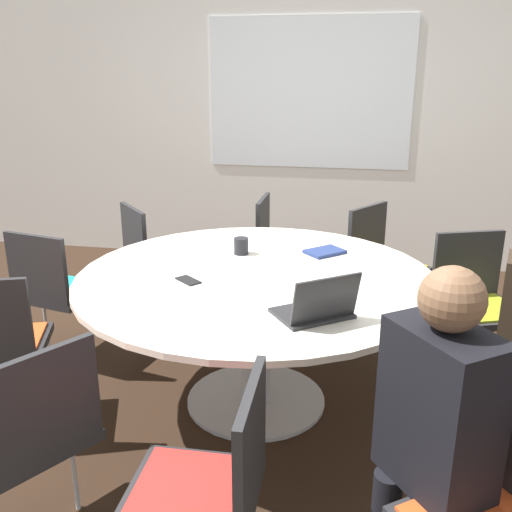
{
  "coord_description": "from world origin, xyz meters",
  "views": [
    {
      "loc": [
        0.52,
        -2.72,
        1.76
      ],
      "look_at": [
        0.0,
        0.0,
        0.85
      ],
      "focal_mm": 40.0,
      "sensor_mm": 36.0,
      "label": 1
    }
  ],
  "objects_px": {
    "chair_4": "(280,244)",
    "laptop": "(317,307)",
    "coffee_cup": "(241,246)",
    "spiral_notebook": "(325,252)",
    "chair_3": "(381,258)",
    "chair_5": "(153,253)",
    "person_0": "(434,419)",
    "handbag": "(335,288)",
    "chair_0": "(507,511)",
    "chair_9": "(211,482)",
    "chair_6": "(55,285)",
    "chair_2": "(475,296)",
    "cell_phone": "(188,280)",
    "chair_8": "(30,428)"
  },
  "relations": [
    {
      "from": "chair_5",
      "to": "coffee_cup",
      "type": "relative_size",
      "value": 9.14
    },
    {
      "from": "chair_5",
      "to": "chair_6",
      "type": "bearing_deg",
      "value": -69.28
    },
    {
      "from": "chair_8",
      "to": "cell_phone",
      "type": "bearing_deg",
      "value": 14.3
    },
    {
      "from": "spiral_notebook",
      "to": "handbag",
      "type": "bearing_deg",
      "value": 88.62
    },
    {
      "from": "chair_6",
      "to": "chair_8",
      "type": "height_order",
      "value": "same"
    },
    {
      "from": "chair_6",
      "to": "spiral_notebook",
      "type": "xyz_separation_m",
      "value": [
        1.6,
        0.21,
        0.24
      ]
    },
    {
      "from": "chair_4",
      "to": "chair_6",
      "type": "xyz_separation_m",
      "value": [
        -1.21,
        -1.08,
        0.0
      ]
    },
    {
      "from": "handbag",
      "to": "person_0",
      "type": "bearing_deg",
      "value": -80.37
    },
    {
      "from": "chair_3",
      "to": "chair_8",
      "type": "distance_m",
      "value": 2.58
    },
    {
      "from": "laptop",
      "to": "cell_phone",
      "type": "bearing_deg",
      "value": -62.23
    },
    {
      "from": "chair_5",
      "to": "coffee_cup",
      "type": "height_order",
      "value": "chair_5"
    },
    {
      "from": "chair_2",
      "to": "chair_8",
      "type": "bearing_deg",
      "value": 22.21
    },
    {
      "from": "spiral_notebook",
      "to": "coffee_cup",
      "type": "xyz_separation_m",
      "value": [
        -0.47,
        -0.1,
        0.04
      ]
    },
    {
      "from": "chair_5",
      "to": "person_0",
      "type": "relative_size",
      "value": 0.71
    },
    {
      "from": "chair_5",
      "to": "coffee_cup",
      "type": "distance_m",
      "value": 1.01
    },
    {
      "from": "chair_2",
      "to": "spiral_notebook",
      "type": "xyz_separation_m",
      "value": [
        -0.87,
        -0.08,
        0.24
      ]
    },
    {
      "from": "chair_4",
      "to": "chair_9",
      "type": "relative_size",
      "value": 1.0
    },
    {
      "from": "spiral_notebook",
      "to": "chair_3",
      "type": "bearing_deg",
      "value": 63.08
    },
    {
      "from": "chair_2",
      "to": "chair_6",
      "type": "relative_size",
      "value": 1.0
    },
    {
      "from": "chair_0",
      "to": "handbag",
      "type": "relative_size",
      "value": 2.41
    },
    {
      "from": "laptop",
      "to": "cell_phone",
      "type": "relative_size",
      "value": 2.6
    },
    {
      "from": "chair_3",
      "to": "chair_2",
      "type": "bearing_deg",
      "value": 75.1
    },
    {
      "from": "chair_2",
      "to": "coffee_cup",
      "type": "xyz_separation_m",
      "value": [
        -1.34,
        -0.18,
        0.28
      ]
    },
    {
      "from": "chair_3",
      "to": "person_0",
      "type": "height_order",
      "value": "person_0"
    },
    {
      "from": "chair_4",
      "to": "handbag",
      "type": "distance_m",
      "value": 0.58
    },
    {
      "from": "cell_phone",
      "to": "handbag",
      "type": "height_order",
      "value": "cell_phone"
    },
    {
      "from": "chair_9",
      "to": "cell_phone",
      "type": "xyz_separation_m",
      "value": [
        -0.42,
        1.13,
        0.23
      ]
    },
    {
      "from": "cell_phone",
      "to": "chair_9",
      "type": "bearing_deg",
      "value": -69.73
    },
    {
      "from": "chair_0",
      "to": "chair_5",
      "type": "distance_m",
      "value": 2.88
    },
    {
      "from": "coffee_cup",
      "to": "handbag",
      "type": "bearing_deg",
      "value": 66.28
    },
    {
      "from": "chair_0",
      "to": "coffee_cup",
      "type": "xyz_separation_m",
      "value": [
        -1.14,
        1.57,
        0.28
      ]
    },
    {
      "from": "spiral_notebook",
      "to": "handbag",
      "type": "height_order",
      "value": "spiral_notebook"
    },
    {
      "from": "chair_9",
      "to": "laptop",
      "type": "xyz_separation_m",
      "value": [
        0.26,
        0.79,
        0.28
      ]
    },
    {
      "from": "chair_4",
      "to": "chair_9",
      "type": "distance_m",
      "value": 2.58
    },
    {
      "from": "chair_0",
      "to": "chair_9",
      "type": "relative_size",
      "value": 1.0
    },
    {
      "from": "cell_phone",
      "to": "person_0",
      "type": "bearing_deg",
      "value": -40.64
    },
    {
      "from": "chair_0",
      "to": "cell_phone",
      "type": "xyz_separation_m",
      "value": [
        -1.3,
        1.09,
        0.23
      ]
    },
    {
      "from": "chair_0",
      "to": "cell_phone",
      "type": "bearing_deg",
      "value": 14.23
    },
    {
      "from": "chair_2",
      "to": "laptop",
      "type": "distance_m",
      "value": 1.33
    },
    {
      "from": "coffee_cup",
      "to": "laptop",
      "type": "bearing_deg",
      "value": -58.18
    },
    {
      "from": "laptop",
      "to": "cell_phone",
      "type": "xyz_separation_m",
      "value": [
        -0.67,
        0.33,
        -0.05
      ]
    },
    {
      "from": "person_0",
      "to": "handbag",
      "type": "relative_size",
      "value": 3.38
    },
    {
      "from": "chair_4",
      "to": "laptop",
      "type": "distance_m",
      "value": 1.85
    },
    {
      "from": "laptop",
      "to": "coffee_cup",
      "type": "xyz_separation_m",
      "value": [
        -0.51,
        0.81,
        -0.01
      ]
    },
    {
      "from": "chair_3",
      "to": "chair_8",
      "type": "height_order",
      "value": "same"
    },
    {
      "from": "chair_4",
      "to": "laptop",
      "type": "relative_size",
      "value": 2.19
    },
    {
      "from": "chair_6",
      "to": "laptop",
      "type": "height_order",
      "value": "laptop"
    },
    {
      "from": "chair_2",
      "to": "chair_4",
      "type": "xyz_separation_m",
      "value": [
        -1.25,
        0.79,
        0.0
      ]
    },
    {
      "from": "chair_4",
      "to": "spiral_notebook",
      "type": "xyz_separation_m",
      "value": [
        0.39,
        -0.87,
        0.24
      ]
    },
    {
      "from": "chair_4",
      "to": "cell_phone",
      "type": "bearing_deg",
      "value": -9.67
    }
  ]
}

